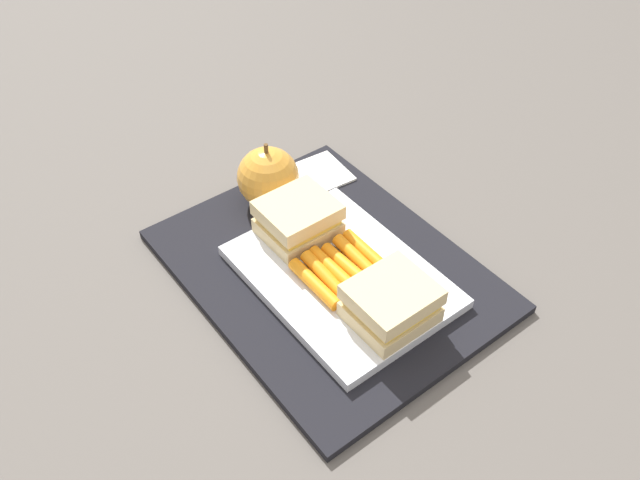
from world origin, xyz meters
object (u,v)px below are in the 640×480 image
at_px(sandwich_half_left, 391,303).
at_px(sandwich_half_right, 298,219).
at_px(food_tray, 341,276).
at_px(apple, 268,177).
at_px(carrot_sticks_bundle, 342,268).
at_px(paper_napkin, 319,174).

bearing_deg(sandwich_half_left, sandwich_half_right, 0.00).
distance_m(food_tray, apple, 0.16).
relative_size(sandwich_half_left, apple, 0.93).
distance_m(food_tray, carrot_sticks_bundle, 0.01).
bearing_deg(sandwich_half_left, paper_napkin, -21.25).
bearing_deg(food_tray, paper_napkin, -30.05).
bearing_deg(sandwich_half_left, apple, -3.11).
relative_size(food_tray, sandwich_half_right, 2.88).
distance_m(carrot_sticks_bundle, apple, 0.16).
xyz_separation_m(food_tray, apple, (0.16, -0.01, 0.03)).
height_order(food_tray, sandwich_half_left, sandwich_half_left).
height_order(sandwich_half_left, apple, apple).
distance_m(sandwich_half_right, apple, 0.08).
relative_size(carrot_sticks_bundle, apple, 1.02).
distance_m(sandwich_half_left, carrot_sticks_bundle, 0.08).
xyz_separation_m(sandwich_half_left, apple, (0.23, -0.01, 0.00)).
bearing_deg(food_tray, sandwich_half_right, 0.00).
relative_size(food_tray, apple, 2.68).
xyz_separation_m(food_tray, paper_napkin, (0.16, -0.09, -0.00)).
bearing_deg(apple, food_tray, 175.34).
height_order(sandwich_half_right, paper_napkin, sandwich_half_right).
height_order(carrot_sticks_bundle, paper_napkin, carrot_sticks_bundle).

